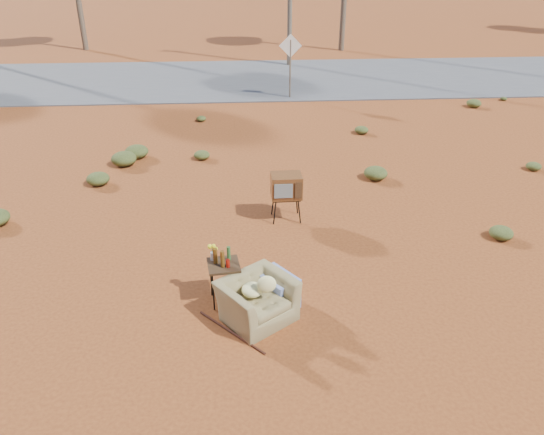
{
  "coord_description": "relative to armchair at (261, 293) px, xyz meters",
  "views": [
    {
      "loc": [
        -0.38,
        -6.56,
        5.0
      ],
      "look_at": [
        0.16,
        1.42,
        0.8
      ],
      "focal_mm": 35.0,
      "sensor_mm": 36.0,
      "label": 1
    }
  ],
  "objects": [
    {
      "name": "side_table",
      "position": [
        -0.58,
        0.42,
        0.3
      ],
      "size": [
        0.53,
        0.53,
        0.96
      ],
      "rotation": [
        0.0,
        0.0,
        0.13
      ],
      "color": "#342513",
      "rests_on": "ground"
    },
    {
      "name": "road_sign",
      "position": [
        1.62,
        12.2,
        1.09
      ],
      "size": [
        0.78,
        0.06,
        2.19
      ],
      "color": "brown",
      "rests_on": "ground"
    },
    {
      "name": "tv_unit",
      "position": [
        0.65,
        3.06,
        0.3
      ],
      "size": [
        0.61,
        0.5,
        0.96
      ],
      "rotation": [
        0.0,
        0.0,
        0.03
      ],
      "color": "black",
      "rests_on": "ground"
    },
    {
      "name": "scrub_patch",
      "position": [
        -0.71,
        4.61,
        -0.27
      ],
      "size": [
        17.49,
        8.07,
        0.33
      ],
      "color": "#4F5927",
      "rests_on": "ground"
    },
    {
      "name": "armchair",
      "position": [
        0.0,
        0.0,
        0.0
      ],
      "size": [
        1.28,
        1.29,
        0.87
      ],
      "rotation": [
        0.0,
        0.0,
        0.63
      ],
      "color": "olive",
      "rests_on": "ground"
    },
    {
      "name": "highway",
      "position": [
        0.12,
        15.2,
        -0.39
      ],
      "size": [
        140.0,
        7.0,
        0.04
      ],
      "primitive_type": "cube",
      "color": "#565659",
      "rests_on": "ground"
    },
    {
      "name": "rusty_bar",
      "position": [
        -0.45,
        -0.38,
        -0.39
      ],
      "size": [
        0.94,
        1.0,
        0.04
      ],
      "primitive_type": "cylinder",
      "rotation": [
        0.0,
        1.57,
        -0.81
      ],
      "color": "#532416",
      "rests_on": "ground"
    },
    {
      "name": "ground",
      "position": [
        0.12,
        0.2,
        -0.41
      ],
      "size": [
        140.0,
        140.0,
        0.0
      ],
      "primitive_type": "plane",
      "color": "brown",
      "rests_on": "ground"
    }
  ]
}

